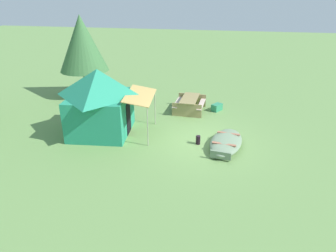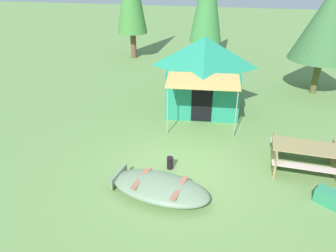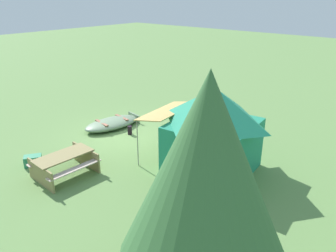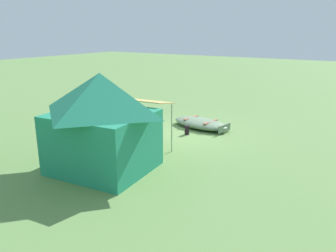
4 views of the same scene
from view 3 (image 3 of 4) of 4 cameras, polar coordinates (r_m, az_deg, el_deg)
The scene contains 7 objects.
ground_plane at distance 14.25m, azimuth -7.46°, elevation -1.78°, with size 80.00×80.00×0.00m, color #648A4A.
beached_rowboat at distance 15.19m, azimuth -9.52°, elevation 0.49°, with size 2.79×1.64×0.40m.
canvas_cabin_tent at distance 10.97m, azimuth 7.77°, elevation -0.66°, with size 3.21×3.98×2.92m.
picnic_table at distance 11.58m, azimuth -17.37°, elevation -5.93°, with size 1.95×1.60×0.75m.
cooler_box at distance 12.70m, azimuth -22.12°, elevation -5.51°, with size 0.59×0.36×0.37m, color #2C845B.
fuel_can at distance 14.37m, azimuth -6.55°, elevation -0.72°, with size 0.19×0.19×0.37m, color black.
pine_tree_back_left at distance 5.18m, azimuth 6.52°, elevation -7.70°, with size 2.82×2.82×4.75m.
Camera 3 is at (8.61, 9.82, 5.71)m, focal length 35.58 mm.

